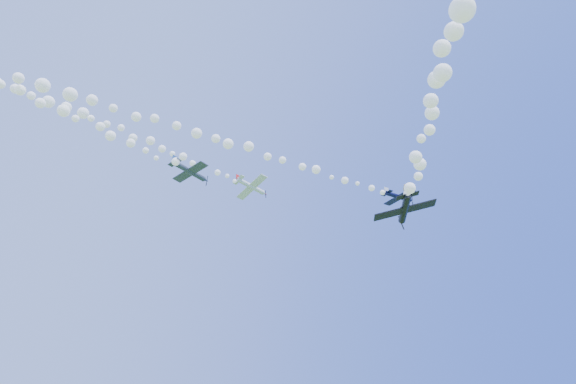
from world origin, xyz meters
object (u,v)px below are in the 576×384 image
plane_navy (399,197)px  plane_grey (190,171)px  plane_black (405,209)px  plane_white (251,187)px

plane_navy → plane_grey: (-33.62, 11.14, -0.67)m
plane_navy → plane_grey: plane_navy is taller
plane_navy → plane_grey: size_ratio=0.90×
plane_navy → plane_black: plane_navy is taller
plane_grey → plane_black: 33.14m
plane_grey → plane_black: bearing=-61.0°
plane_grey → plane_navy: bearing=-31.6°
plane_navy → plane_black: bearing=-132.7°
plane_grey → plane_black: (21.01, -23.14, -11.03)m
plane_white → plane_black: size_ratio=1.06×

